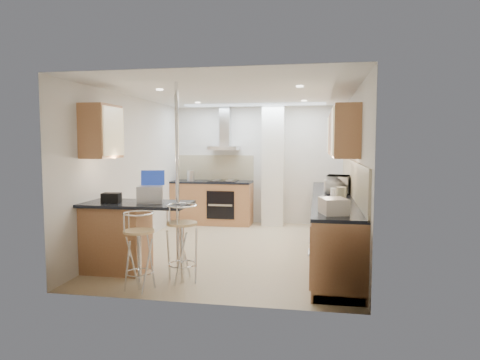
% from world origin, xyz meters
% --- Properties ---
extents(ground, '(4.80, 4.80, 0.00)m').
position_xyz_m(ground, '(0.00, 0.00, 0.00)').
color(ground, tan).
rests_on(ground, ground).
extents(room_shell, '(3.64, 4.84, 2.51)m').
position_xyz_m(room_shell, '(0.32, 0.38, 1.54)').
color(room_shell, silver).
rests_on(room_shell, ground).
extents(right_counter, '(0.63, 4.40, 0.92)m').
position_xyz_m(right_counter, '(1.50, 0.00, 0.46)').
color(right_counter, '#A66A42').
rests_on(right_counter, ground).
extents(back_counter, '(1.70, 0.63, 0.92)m').
position_xyz_m(back_counter, '(-0.95, 2.10, 0.46)').
color(back_counter, '#A66A42').
rests_on(back_counter, ground).
extents(peninsula, '(1.47, 0.72, 0.94)m').
position_xyz_m(peninsula, '(-1.12, -1.45, 0.48)').
color(peninsula, '#A66A42').
rests_on(peninsula, ground).
extents(microwave, '(0.41, 0.55, 0.29)m').
position_xyz_m(microwave, '(1.59, 0.27, 1.06)').
color(microwave, white).
rests_on(microwave, right_counter).
extents(laptop, '(0.38, 0.33, 0.22)m').
position_xyz_m(laptop, '(-0.90, -1.46, 1.05)').
color(laptop, '#A5A7AD').
rests_on(laptop, peninsula).
extents(bag, '(0.25, 0.20, 0.13)m').
position_xyz_m(bag, '(-1.42, -1.51, 1.00)').
color(bag, black).
rests_on(bag, peninsula).
extents(bar_stool_near, '(0.44, 0.44, 0.93)m').
position_xyz_m(bar_stool_near, '(-0.79, -2.10, 0.46)').
color(bar_stool_near, '#DEB377').
rests_on(bar_stool_near, ground).
extents(bar_stool_end, '(0.56, 0.56, 0.98)m').
position_xyz_m(bar_stool_end, '(-0.39, -1.73, 0.49)').
color(bar_stool_end, '#DEB377').
rests_on(bar_stool_end, ground).
extents(jar_a, '(0.14, 0.14, 0.20)m').
position_xyz_m(jar_a, '(1.43, 0.47, 1.02)').
color(jar_a, silver).
rests_on(jar_a, right_counter).
extents(jar_b, '(0.13, 0.13, 0.17)m').
position_xyz_m(jar_b, '(1.47, 0.56, 1.00)').
color(jar_b, silver).
rests_on(jar_b, right_counter).
extents(jar_c, '(0.15, 0.15, 0.20)m').
position_xyz_m(jar_c, '(1.58, -0.73, 1.02)').
color(jar_c, beige).
rests_on(jar_c, right_counter).
extents(jar_d, '(0.12, 0.12, 0.13)m').
position_xyz_m(jar_d, '(1.50, -0.20, 0.99)').
color(jar_d, white).
rests_on(jar_d, right_counter).
extents(bread_bin, '(0.35, 0.40, 0.18)m').
position_xyz_m(bread_bin, '(1.44, -1.81, 1.01)').
color(bread_bin, silver).
rests_on(bread_bin, right_counter).
extents(kettle, '(0.16, 0.16, 0.22)m').
position_xyz_m(kettle, '(-1.40, 2.03, 1.03)').
color(kettle, silver).
rests_on(kettle, back_counter).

